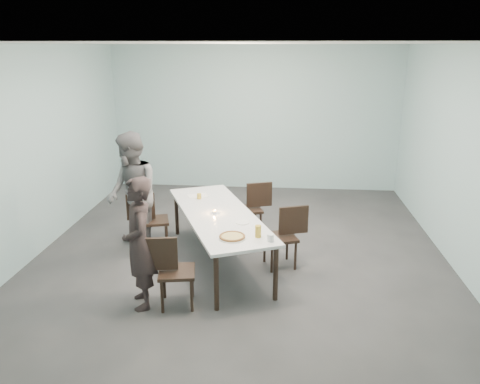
# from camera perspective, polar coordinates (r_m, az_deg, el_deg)

# --- Properties ---
(ground) EXTENTS (7.00, 7.00, 0.00)m
(ground) POSITION_cam_1_polar(r_m,az_deg,el_deg) (7.01, 0.04, -7.68)
(ground) COLOR #333335
(ground) RESTS_ON ground
(room_shell) EXTENTS (6.02, 7.02, 3.01)m
(room_shell) POSITION_cam_1_polar(r_m,az_deg,el_deg) (6.41, 0.05, 8.93)
(room_shell) COLOR #9FC3C8
(room_shell) RESTS_ON ground
(table) EXTENTS (1.85, 2.74, 0.75)m
(table) POSITION_cam_1_polar(r_m,az_deg,el_deg) (6.53, -2.65, -3.02)
(table) COLOR white
(table) RESTS_ON ground
(chair_near_left) EXTENTS (0.64, 0.49, 0.87)m
(chair_near_left) POSITION_cam_1_polar(r_m,az_deg,el_deg) (5.60, -8.57, -9.00)
(chair_near_left) COLOR black
(chair_near_left) RESTS_ON ground
(chair_far_left) EXTENTS (0.65, 0.52, 0.87)m
(chair_far_left) POSITION_cam_1_polar(r_m,az_deg,el_deg) (7.21, -11.06, -2.96)
(chair_far_left) COLOR black
(chair_far_left) RESTS_ON ground
(chair_near_right) EXTENTS (0.65, 0.54, 0.87)m
(chair_near_right) POSITION_cam_1_polar(r_m,az_deg,el_deg) (6.53, 5.60, -4.89)
(chair_near_right) COLOR black
(chair_near_right) RESTS_ON ground
(chair_far_right) EXTENTS (0.65, 0.53, 0.87)m
(chair_far_right) POSITION_cam_1_polar(r_m,az_deg,el_deg) (7.58, 1.56, -1.60)
(chair_far_right) COLOR black
(chair_far_right) RESTS_ON ground
(diner_near) EXTENTS (0.56, 0.68, 1.58)m
(diner_near) POSITION_cam_1_polar(r_m,az_deg,el_deg) (5.55, -12.18, -6.15)
(diner_near) COLOR black
(diner_near) RESTS_ON ground
(diner_far) EXTENTS (1.05, 1.11, 1.81)m
(diner_far) POSITION_cam_1_polar(r_m,az_deg,el_deg) (7.01, -13.01, -0.21)
(diner_far) COLOR slate
(diner_far) RESTS_ON ground
(pizza) EXTENTS (0.34, 0.34, 0.04)m
(pizza) POSITION_cam_1_polar(r_m,az_deg,el_deg) (5.67, -0.95, -5.47)
(pizza) COLOR white
(pizza) RESTS_ON table
(side_plate) EXTENTS (0.18, 0.18, 0.01)m
(side_plate) POSITION_cam_1_polar(r_m,az_deg,el_deg) (6.14, 0.30, -3.74)
(side_plate) COLOR white
(side_plate) RESTS_ON table
(beer_glass) EXTENTS (0.08, 0.08, 0.15)m
(beer_glass) POSITION_cam_1_polar(r_m,az_deg,el_deg) (5.68, 2.22, -4.82)
(beer_glass) COLOR gold
(beer_glass) RESTS_ON table
(water_tumbler) EXTENTS (0.08, 0.08, 0.09)m
(water_tumbler) POSITION_cam_1_polar(r_m,az_deg,el_deg) (5.59, 3.73, -5.57)
(water_tumbler) COLOR silver
(water_tumbler) RESTS_ON table
(tealight) EXTENTS (0.06, 0.06, 0.05)m
(tealight) POSITION_cam_1_polar(r_m,az_deg,el_deg) (6.48, -3.14, -2.46)
(tealight) COLOR silver
(tealight) RESTS_ON table
(amber_tumbler) EXTENTS (0.07, 0.07, 0.08)m
(amber_tumbler) POSITION_cam_1_polar(r_m,az_deg,el_deg) (7.11, -5.00, -0.51)
(amber_tumbler) COLOR gold
(amber_tumbler) RESTS_ON table
(menu) EXTENTS (0.36, 0.32, 0.01)m
(menu) POSITION_cam_1_polar(r_m,az_deg,el_deg) (7.26, -5.16, -0.45)
(menu) COLOR silver
(menu) RESTS_ON table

